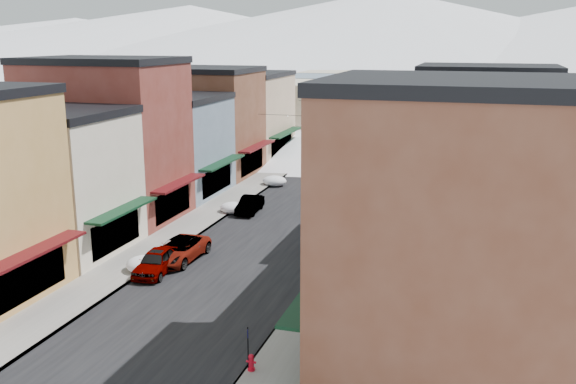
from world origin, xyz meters
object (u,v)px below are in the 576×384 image
Objects in this scene: car_silver_sedan at (156,262)px; fire_hydrant at (251,363)px; car_white_suv at (179,250)px; trash_can at (332,247)px; car_green_sedan at (323,240)px; streetlamp_near at (347,216)px; car_dark_hatch at (250,205)px.

car_silver_sedan is 5.81× the size of fire_hydrant.
car_white_suv is 5.35× the size of trash_can.
car_green_sedan is 4.43× the size of trash_can.
trash_can is (-0.14, 15.57, 0.16)m from fire_hydrant.
car_silver_sedan is at bearing -147.70° from streetlamp_near.
car_dark_hatch is at bearing 81.86° from car_silver_sedan.
car_dark_hatch is at bearing 90.32° from car_white_suv.
fire_hydrant is 16.21m from streetlamp_near.
fire_hydrant is (9.00, -24.08, -0.18)m from car_dark_hatch.
trash_can is at bearing -47.66° from car_dark_hatch.
car_silver_sedan is 1.00× the size of car_green_sedan.
streetlamp_near reaches higher than car_white_suv.
car_green_sedan is at bearing -46.94° from car_dark_hatch.
car_dark_hatch is (0.32, 12.16, -0.06)m from car_white_suv.
car_green_sedan is 5.83× the size of fire_hydrant.
streetlamp_near is at bearing -43.47° from car_dark_hatch.
car_white_suv is 15.14m from fire_hydrant.
car_white_suv is 2.43m from car_silver_sedan.
streetlamp_near is at bearing 29.85° from trash_can.
streetlamp_near reaches higher than car_silver_sedan.
car_dark_hatch reaches higher than fire_hydrant.
car_white_suv is at bearing 128.02° from fire_hydrant.
car_green_sedan is 16.65m from fire_hydrant.
fire_hydrant is at bearing -89.50° from trash_can.
car_green_sedan is at bearing 93.57° from fire_hydrant.
car_dark_hatch is at bearing 136.17° from trash_can.
car_dark_hatch is (0.63, 14.57, -0.07)m from car_silver_sedan.
car_dark_hatch is at bearing 140.36° from streetlamp_near.
streetlamp_near reaches higher than fire_hydrant.
trash_can is (9.50, 6.05, -0.09)m from car_silver_sedan.
car_dark_hatch is 0.94× the size of car_green_sedan.
streetlamp_near is (10.33, 6.53, 1.94)m from car_silver_sedan.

